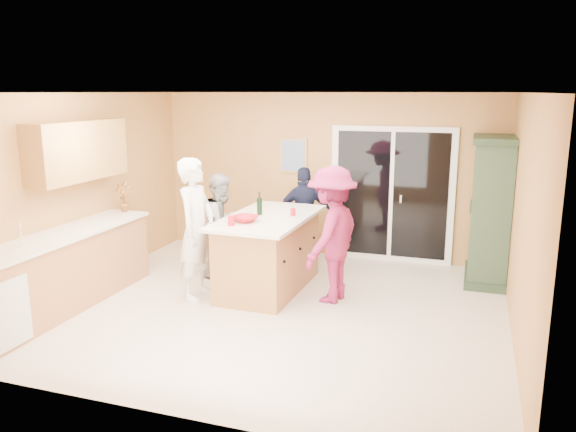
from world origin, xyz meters
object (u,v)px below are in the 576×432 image
(green_hutch, at_px, (490,212))
(woman_navy, at_px, (305,215))
(woman_grey, at_px, (223,225))
(woman_magenta, at_px, (332,235))
(kitchen_island, at_px, (269,255))
(woman_white, at_px, (196,229))

(green_hutch, xyz_separation_m, woman_navy, (-2.68, 0.04, -0.24))
(woman_grey, height_order, woman_magenta, woman_magenta)
(kitchen_island, distance_m, woman_white, 1.05)
(woman_navy, bearing_deg, green_hutch, 156.55)
(green_hutch, relative_size, woman_white, 1.12)
(kitchen_island, bearing_deg, woman_magenta, -7.47)
(kitchen_island, height_order, green_hutch, green_hutch)
(woman_navy, bearing_deg, woman_magenta, 95.84)
(woman_grey, relative_size, woman_navy, 0.99)
(woman_navy, xyz_separation_m, woman_magenta, (0.79, -1.45, 0.11))
(kitchen_island, xyz_separation_m, woman_grey, (-0.85, 0.39, 0.27))
(green_hutch, distance_m, woman_white, 4.00)
(woman_grey, bearing_deg, kitchen_island, -107.96)
(green_hutch, bearing_deg, woman_grey, -166.35)
(woman_grey, distance_m, woman_navy, 1.33)
(kitchen_island, relative_size, woman_white, 1.07)
(kitchen_island, height_order, woman_navy, woman_navy)
(woman_white, distance_m, woman_magenta, 1.72)
(kitchen_island, height_order, woman_grey, woman_grey)
(green_hutch, distance_m, woman_grey, 3.75)
(kitchen_island, bearing_deg, woman_white, -141.42)
(kitchen_island, height_order, woman_white, woman_white)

